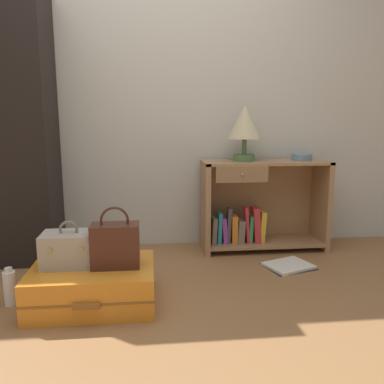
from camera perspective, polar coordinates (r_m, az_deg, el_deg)
name	(u,v)px	position (r m, az deg, el deg)	size (l,w,h in m)	color
ground_plane	(153,335)	(2.07, -5.60, -19.84)	(9.00, 9.00, 0.00)	olive
back_wall	(149,86)	(3.30, -6.26, 14.89)	(6.40, 0.10, 2.60)	beige
bookshelf	(258,206)	(3.24, 9.47, -2.04)	(0.99, 0.37, 0.72)	#A37A51
table_lamp	(244,125)	(3.14, 7.55, 9.57)	(0.27, 0.27, 0.43)	#4C7542
bowl	(301,157)	(3.29, 15.42, 4.87)	(0.16, 0.16, 0.05)	slate
suitcase_large	(93,285)	(2.39, -14.04, -12.82)	(0.69, 0.53, 0.22)	orange
train_case	(69,249)	(2.37, -17.24, -7.80)	(0.30, 0.21, 0.26)	#A89E8E
handbag	(115,245)	(2.27, -11.02, -7.42)	(0.27, 0.15, 0.35)	#472319
bottle	(9,288)	(2.53, -24.76, -12.36)	(0.07, 0.07, 0.22)	white
open_book_on_floor	(288,266)	(2.96, 13.67, -10.26)	(0.39, 0.34, 0.02)	white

